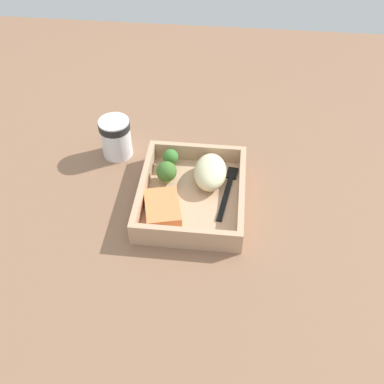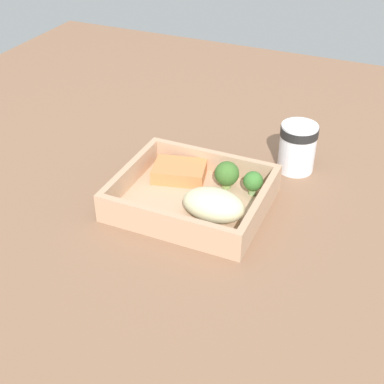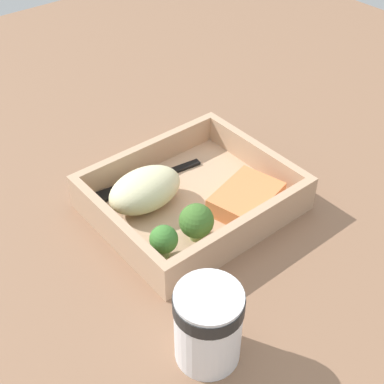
{
  "view_description": "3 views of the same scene",
  "coord_description": "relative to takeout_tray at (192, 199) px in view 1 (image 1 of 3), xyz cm",
  "views": [
    {
      "loc": [
        -63.75,
        -6.69,
        68.67
      ],
      "look_at": [
        0.0,
        0.0,
        2.7
      ],
      "focal_mm": 42.0,
      "sensor_mm": 36.0,
      "label": 1
    },
    {
      "loc": [
        30.13,
        -68.53,
        54.32
      ],
      "look_at": [
        0.0,
        0.0,
        2.7
      ],
      "focal_mm": 50.0,
      "sensor_mm": 36.0,
      "label": 2
    },
    {
      "loc": [
        34.68,
        42.22,
        48.74
      ],
      "look_at": [
        0.0,
        0.0,
        2.7
      ],
      "focal_mm": 50.0,
      "sensor_mm": 36.0,
      "label": 3
    }
  ],
  "objects": [
    {
      "name": "paper_cup",
      "position": [
        13.27,
        18.65,
        4.61
      ],
      "size": [
        6.98,
        6.98,
        9.32
      ],
      "color": "white",
      "rests_on": "ground_plane"
    },
    {
      "name": "ground_plane",
      "position": [
        0.0,
        0.0,
        -1.6
      ],
      "size": [
        160.0,
        160.0,
        2.0
      ],
      "primitive_type": "cube",
      "color": "#856046"
    },
    {
      "name": "fork",
      "position": [
        2.82,
        -7.24,
        0.82
      ],
      "size": [
        15.87,
        3.91,
        0.44
      ],
      "color": "black",
      "rests_on": "takeout_tray"
    },
    {
      "name": "broccoli_floret_2",
      "position": [
        8.97,
        5.66,
        3.16
      ],
      "size": [
        3.45,
        3.45,
        4.42
      ],
      "color": "#7DA462",
      "rests_on": "takeout_tray"
    },
    {
      "name": "broccoli_floret_1",
      "position": [
        4.09,
        5.83,
        3.36
      ],
      "size": [
        4.36,
        4.36,
        5.05
      ],
      "color": "#7D9A50",
      "rests_on": "takeout_tray"
    },
    {
      "name": "salmon_fillet",
      "position": [
        -4.86,
        5.42,
        1.86
      ],
      "size": [
        10.67,
        8.79,
        2.53
      ],
      "primitive_type": "cube",
      "rotation": [
        0.0,
        0.0,
        0.25
      ],
      "color": "#E57F48",
      "rests_on": "takeout_tray"
    },
    {
      "name": "mashed_potatoes",
      "position": [
        5.25,
        -3.33,
        3.14
      ],
      "size": [
        10.45,
        6.84,
        5.09
      ],
      "primitive_type": "ellipsoid",
      "color": "beige",
      "rests_on": "takeout_tray"
    },
    {
      "name": "takeout_tray",
      "position": [
        0.0,
        0.0,
        0.0
      ],
      "size": [
        25.22,
        21.34,
        1.2
      ],
      "primitive_type": "cube",
      "color": "tan",
      "rests_on": "ground_plane"
    },
    {
      "name": "tray_rim",
      "position": [
        0.0,
        0.0,
        2.59
      ],
      "size": [
        25.22,
        21.34,
        3.98
      ],
      "color": "tan",
      "rests_on": "takeout_tray"
    }
  ]
}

